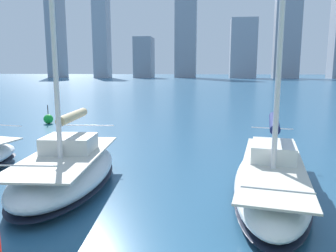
# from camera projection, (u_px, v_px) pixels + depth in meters

# --- Properties ---
(city_skyline) EXTENTS (168.63, 19.22, 49.19)m
(city_skyline) POSITION_uv_depth(u_px,v_px,m) (233.00, 37.00, 158.17)
(city_skyline) COLOR gray
(city_skyline) RESTS_ON ground
(sailboat_navy) EXTENTS (3.61, 8.79, 9.77)m
(sailboat_navy) POSITION_uv_depth(u_px,v_px,m) (272.00, 174.00, 10.77)
(sailboat_navy) COLOR white
(sailboat_navy) RESTS_ON ground
(sailboat_tan) EXTENTS (3.36, 6.76, 9.72)m
(sailboat_tan) POSITION_uv_depth(u_px,v_px,m) (67.00, 168.00, 11.15)
(sailboat_tan) COLOR silver
(sailboat_tan) RESTS_ON ground
(channel_buoy) EXTENTS (0.70, 0.70, 1.40)m
(channel_buoy) POSITION_uv_depth(u_px,v_px,m) (48.00, 119.00, 24.48)
(channel_buoy) COLOR green
(channel_buoy) RESTS_ON ground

